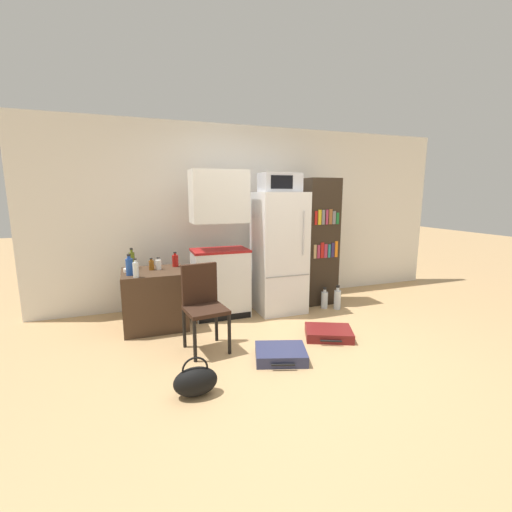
{
  "coord_description": "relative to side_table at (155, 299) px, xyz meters",
  "views": [
    {
      "loc": [
        -1.6,
        -2.96,
        1.62
      ],
      "look_at": [
        -0.23,
        0.85,
        0.88
      ],
      "focal_mm": 24.0,
      "sensor_mm": 36.0,
      "label": 1
    }
  ],
  "objects": [
    {
      "name": "bottle_olive_oil",
      "position": [
        -0.23,
        0.23,
        0.46
      ],
      "size": [
        0.07,
        0.07,
        0.26
      ],
      "color": "#566619",
      "rests_on": "side_table"
    },
    {
      "name": "kitchen_hutch",
      "position": [
        0.86,
        0.11,
        0.54
      ],
      "size": [
        0.73,
        0.47,
        1.92
      ],
      "color": "silver",
      "rests_on": "ground_plane"
    },
    {
      "name": "wall_back",
      "position": [
        1.6,
        0.74,
        0.95
      ],
      "size": [
        6.4,
        0.1,
        2.59
      ],
      "color": "white",
      "rests_on": "ground_plane"
    },
    {
      "name": "ground_plane",
      "position": [
        1.4,
        -1.26,
        -0.35
      ],
      "size": [
        24.0,
        24.0,
        0.0
      ],
      "primitive_type": "plane",
      "color": "tan"
    },
    {
      "name": "handbag",
      "position": [
        0.2,
        -1.66,
        -0.23
      ],
      "size": [
        0.36,
        0.2,
        0.33
      ],
      "color": "black",
      "rests_on": "ground_plane"
    },
    {
      "name": "bottle_blue_soda",
      "position": [
        -0.26,
        -0.15,
        0.45
      ],
      "size": [
        0.08,
        0.08,
        0.24
      ],
      "color": "#1E47A3",
      "rests_on": "side_table"
    },
    {
      "name": "bottle_clear_short",
      "position": [
        -0.2,
        -0.28,
        0.44
      ],
      "size": [
        0.06,
        0.06,
        0.22
      ],
      "color": "silver",
      "rests_on": "side_table"
    },
    {
      "name": "bottle_amber_beer",
      "position": [
        -0.01,
        0.05,
        0.41
      ],
      "size": [
        0.06,
        0.06,
        0.15
      ],
      "color": "brown",
      "rests_on": "side_table"
    },
    {
      "name": "microwave",
      "position": [
        1.67,
        0.03,
        1.42
      ],
      "size": [
        0.52,
        0.35,
        0.25
      ],
      "color": "#B7B7BC",
      "rests_on": "refrigerator"
    },
    {
      "name": "bookshelf",
      "position": [
        2.38,
        0.16,
        0.57
      ],
      "size": [
        0.48,
        0.37,
        1.84
      ],
      "color": "#2D2319",
      "rests_on": "ground_plane"
    },
    {
      "name": "side_table",
      "position": [
        0.0,
        0.0,
        0.0
      ],
      "size": [
        0.74,
        0.68,
        0.7
      ],
      "color": "#422D1E",
      "rests_on": "ground_plane"
    },
    {
      "name": "bottle_milk_white",
      "position": [
        0.07,
        0.05,
        0.41
      ],
      "size": [
        0.07,
        0.07,
        0.15
      ],
      "color": "white",
      "rests_on": "side_table"
    },
    {
      "name": "water_bottle_middle",
      "position": [
        2.32,
        -0.12,
        -0.22
      ],
      "size": [
        0.1,
        0.1,
        0.3
      ],
      "color": "silver",
      "rests_on": "ground_plane"
    },
    {
      "name": "refrigerator",
      "position": [
        1.67,
        0.04,
        0.47
      ],
      "size": [
        0.65,
        0.63,
        1.64
      ],
      "color": "white",
      "rests_on": "ground_plane"
    },
    {
      "name": "suitcase_small_flat",
      "position": [
        1.83,
        -1.04,
        -0.3
      ],
      "size": [
        0.63,
        0.57,
        0.11
      ],
      "rotation": [
        0.0,
        0.0,
        -0.42
      ],
      "color": "maroon",
      "rests_on": "ground_plane"
    },
    {
      "name": "bowl",
      "position": [
        -0.27,
        0.05,
        0.37
      ],
      "size": [
        0.14,
        0.14,
        0.04
      ],
      "color": "silver",
      "rests_on": "side_table"
    },
    {
      "name": "suitcase_large_flat",
      "position": [
        1.1,
        -1.33,
        -0.3
      ],
      "size": [
        0.59,
        0.53,
        0.11
      ],
      "rotation": [
        0.0,
        0.0,
        -0.31
      ],
      "color": "navy",
      "rests_on": "ground_plane"
    },
    {
      "name": "bottle_ketchup_red",
      "position": [
        0.28,
        0.16,
        0.43
      ],
      "size": [
        0.08,
        0.08,
        0.19
      ],
      "color": "#AD1914",
      "rests_on": "side_table"
    },
    {
      "name": "chair",
      "position": [
        0.44,
        -0.8,
        0.18
      ],
      "size": [
        0.45,
        0.45,
        0.9
      ],
      "rotation": [
        0.0,
        0.0,
        0.14
      ],
      "color": "black",
      "rests_on": "ground_plane"
    },
    {
      "name": "water_bottle_front",
      "position": [
        2.48,
        -0.22,
        -0.21
      ],
      "size": [
        0.1,
        0.1,
        0.35
      ],
      "color": "silver",
      "rests_on": "ground_plane"
    }
  ]
}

